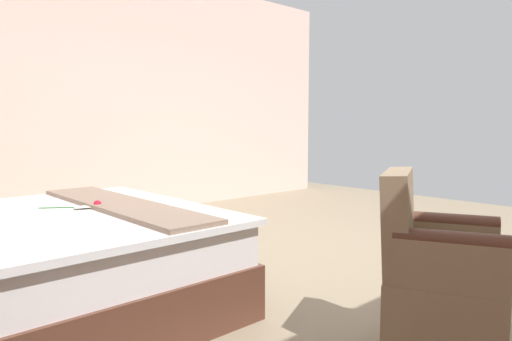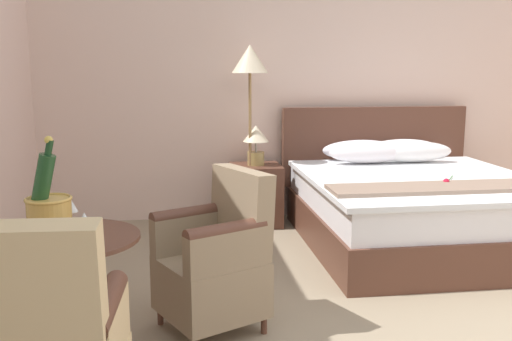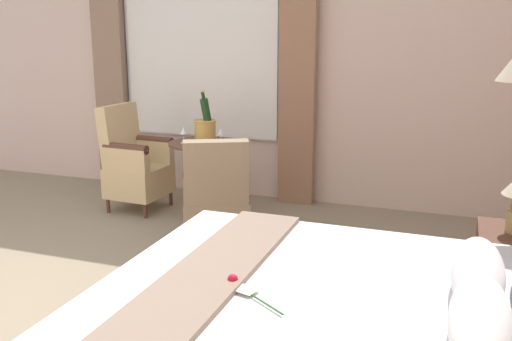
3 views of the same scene
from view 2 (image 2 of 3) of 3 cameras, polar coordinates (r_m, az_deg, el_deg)
name	(u,v)px [view 2 (image 2 of 3)]	position (r m, az deg, el deg)	size (l,w,h in m)	color
wall_headboard_side	(341,60)	(5.92, 8.50, 10.83)	(6.11, 0.12, 3.14)	beige
bed	(412,204)	(5.09, 15.31, -3.23)	(1.90, 2.11, 1.11)	brown
nightstand	(256,195)	(5.50, -0.01, -2.43)	(0.50, 0.45, 0.58)	brown
bedside_lamp	(256,140)	(5.41, -0.01, 3.06)	(0.24, 0.24, 0.38)	#9B8348
floor_lamp_brass	(250,74)	(5.31, -0.61, 9.58)	(0.34, 0.34, 1.71)	#997648
side_table_round	(73,296)	(2.96, -17.82, -11.90)	(0.66, 0.66, 0.71)	brown
champagne_bucket	(48,211)	(2.82, -20.05, -3.78)	(0.21, 0.21, 0.49)	gold
wine_glass_near_bucket	(85,222)	(2.66, -16.77, -4.94)	(0.07, 0.07, 0.16)	white
wine_glass_near_edge	(71,208)	(2.99, -17.99, -3.58)	(0.07, 0.07, 0.14)	white
armchair_by_window	(216,261)	(3.33, -3.98, -9.06)	(0.71, 0.70, 0.93)	brown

